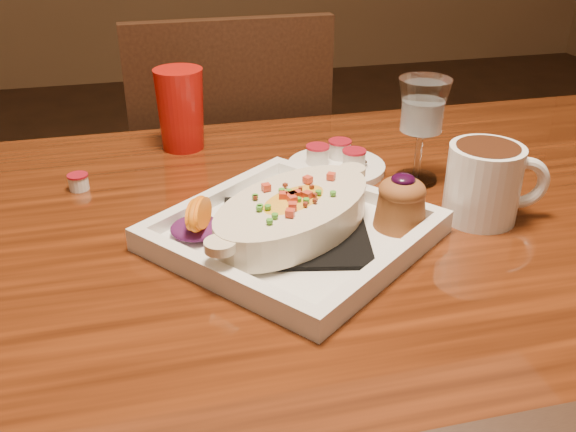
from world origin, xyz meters
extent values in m
cube|color=maroon|center=(0.00, 0.00, 0.73)|extent=(1.50, 0.90, 0.04)
cylinder|color=black|center=(0.67, 0.37, 0.35)|extent=(0.07, 0.07, 0.71)
cube|color=black|center=(0.00, 0.70, 0.45)|extent=(0.42, 0.42, 0.04)
cylinder|color=black|center=(0.17, 0.87, 0.23)|extent=(0.04, 0.04, 0.45)
cylinder|color=black|center=(-0.17, 0.87, 0.23)|extent=(0.04, 0.04, 0.45)
cylinder|color=black|center=(0.17, 0.53, 0.23)|extent=(0.04, 0.04, 0.45)
cylinder|color=black|center=(-0.17, 0.53, 0.23)|extent=(0.04, 0.04, 0.45)
cube|color=black|center=(0.00, 0.51, 0.70)|extent=(0.40, 0.03, 0.46)
cube|color=white|center=(-0.01, -0.01, 0.76)|extent=(0.41, 0.41, 0.01)
cube|color=black|center=(-0.01, -0.01, 0.77)|extent=(0.22, 0.22, 0.01)
ellipsoid|color=yellow|center=(-0.01, -0.01, 0.79)|extent=(0.24, 0.22, 0.04)
ellipsoid|color=#50124A|center=(-0.13, 0.02, 0.77)|extent=(0.07, 0.07, 0.02)
cone|color=brown|center=(0.13, -0.02, 0.79)|extent=(0.07, 0.07, 0.05)
ellipsoid|color=brown|center=(0.13, -0.02, 0.81)|extent=(0.06, 0.06, 0.03)
ellipsoid|color=black|center=(0.13, -0.02, 0.83)|extent=(0.03, 0.03, 0.01)
cylinder|color=white|center=(0.25, -0.01, 0.80)|extent=(0.10, 0.10, 0.10)
cylinder|color=#361A0E|center=(0.25, -0.01, 0.84)|extent=(0.08, 0.08, 0.02)
torus|color=white|center=(0.30, -0.02, 0.80)|extent=(0.07, 0.03, 0.07)
cylinder|color=silver|center=(0.22, 0.13, 0.75)|extent=(0.06, 0.06, 0.01)
cylinder|color=silver|center=(0.22, 0.13, 0.79)|extent=(0.01, 0.01, 0.07)
cone|color=silver|center=(0.22, 0.13, 0.87)|extent=(0.08, 0.08, 0.08)
cylinder|color=white|center=(0.11, 0.19, 0.76)|extent=(0.15, 0.15, 0.01)
cylinder|color=silver|center=(0.09, 0.20, 0.77)|extent=(0.04, 0.04, 0.03)
cylinder|color=#B31628|center=(0.09, 0.20, 0.79)|extent=(0.04, 0.04, 0.00)
cylinder|color=silver|center=(0.13, 0.22, 0.77)|extent=(0.04, 0.04, 0.03)
cylinder|color=#B31628|center=(0.13, 0.22, 0.79)|extent=(0.04, 0.04, 0.00)
cylinder|color=silver|center=(0.13, 0.17, 0.77)|extent=(0.04, 0.04, 0.03)
cylinder|color=#B31628|center=(0.13, 0.17, 0.79)|extent=(0.04, 0.04, 0.00)
cylinder|color=silver|center=(-0.28, 0.22, 0.76)|extent=(0.03, 0.03, 0.02)
cylinder|color=#B31628|center=(-0.28, 0.22, 0.77)|extent=(0.03, 0.03, 0.00)
cone|color=red|center=(-0.11, 0.35, 0.82)|extent=(0.08, 0.08, 0.14)
camera|label=1|loc=(-0.18, -0.69, 1.16)|focal=40.00mm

